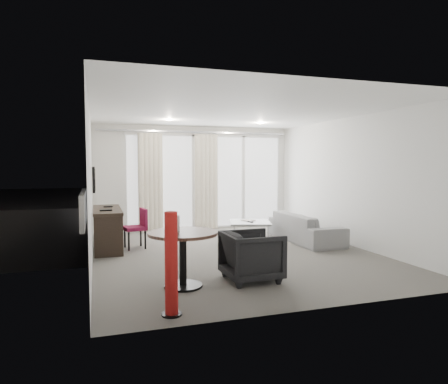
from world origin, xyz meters
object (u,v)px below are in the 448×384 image
object	(u,v)px
rattan_chair_a	(224,205)
sofa	(305,227)
round_table	(183,259)
rattan_chair_b	(236,203)
desk_chair	(135,228)
tub_armchair	(252,256)
desk	(107,229)
red_lamp	(171,264)
coffee_table	(250,230)

from	to	relation	value
rattan_chair_a	sofa	bearing A→B (deg)	-89.16
round_table	sofa	distance (m)	3.94
rattan_chair_b	sofa	bearing A→B (deg)	-93.07
round_table	rattan_chair_a	world-z (taller)	rattan_chair_a
desk_chair	sofa	bearing A→B (deg)	-15.40
round_table	sofa	bearing A→B (deg)	36.45
desk_chair	round_table	bearing A→B (deg)	-91.34
desk_chair	tub_armchair	distance (m)	3.05
desk_chair	rattan_chair_a	bearing A→B (deg)	39.79
sofa	rattan_chair_a	xyz separation A→B (m)	(-0.62, 3.75, 0.15)
desk	rattan_chair_a	world-z (taller)	rattan_chair_a
desk	round_table	world-z (taller)	desk
desk_chair	desk	bearing A→B (deg)	154.53
red_lamp	desk_chair	bearing A→B (deg)	90.75
desk	round_table	xyz separation A→B (m)	(0.89, -2.87, -0.02)
tub_armchair	desk_chair	bearing A→B (deg)	25.81
desk	red_lamp	size ratio (longest dim) A/B	1.46
desk_chair	round_table	world-z (taller)	desk_chair
desk	desk_chair	bearing A→B (deg)	-16.16
rattan_chair_a	round_table	bearing A→B (deg)	-121.23
tub_armchair	desk	bearing A→B (deg)	32.34
coffee_table	sofa	distance (m)	1.20
red_lamp	rattan_chair_b	world-z (taller)	red_lamp
round_table	rattan_chair_a	xyz separation A→B (m)	(2.54, 6.09, 0.07)
tub_armchair	coffee_table	distance (m)	3.14
desk_chair	coffee_table	xyz separation A→B (m)	(2.51, 0.21, -0.20)
desk	rattan_chair_a	bearing A→B (deg)	43.20
sofa	rattan_chair_a	bearing A→B (deg)	9.41
desk_chair	coffee_table	bearing A→B (deg)	-4.57
sofa	tub_armchair	bearing A→B (deg)	137.12
round_table	rattan_chair_a	distance (m)	6.60
coffee_table	rattan_chair_b	xyz separation A→B (m)	(0.92, 3.52, 0.24)
red_lamp	sofa	size ratio (longest dim) A/B	0.56
tub_armchair	round_table	bearing A→B (deg)	88.96
red_lamp	desk	bearing A→B (deg)	98.34
tub_armchair	rattan_chair_b	distance (m)	6.77
desk	coffee_table	size ratio (longest dim) A/B	1.92
red_lamp	coffee_table	distance (m)	4.61
desk	desk_chair	size ratio (longest dim) A/B	2.12
tub_armchair	rattan_chair_a	world-z (taller)	rattan_chair_a
desk_chair	round_table	distance (m)	2.74
desk_chair	red_lamp	bearing A→B (deg)	-98.55
red_lamp	sofa	xyz separation A→B (m)	(3.50, 3.30, -0.27)
desk	round_table	bearing A→B (deg)	-72.69
desk	round_table	distance (m)	3.00
rattan_chair_a	rattan_chair_b	distance (m)	0.61
desk_chair	round_table	xyz separation A→B (m)	(0.38, -2.72, -0.02)
coffee_table	rattan_chair_b	bearing A→B (deg)	75.34
coffee_table	sofa	xyz separation A→B (m)	(1.04, -0.59, 0.10)
desk_chair	tub_armchair	bearing A→B (deg)	-72.48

